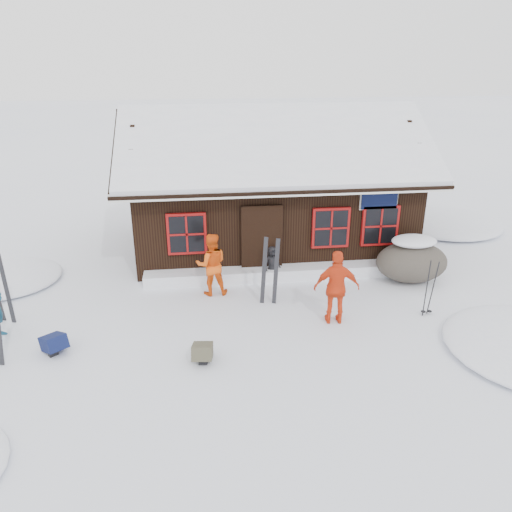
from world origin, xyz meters
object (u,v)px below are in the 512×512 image
at_px(boulder, 412,261).
at_px(backpack_blue, 54,346).
at_px(skier_orange_right, 337,288).
at_px(skier_crouched, 272,263).
at_px(skier_orange_left, 211,264).
at_px(backpack_olive, 203,354).
at_px(ski_poles, 430,289).

distance_m(boulder, backpack_blue, 9.13).
relative_size(skier_orange_right, backpack_blue, 3.17).
xyz_separation_m(skier_orange_right, skier_crouched, (-1.08, 2.48, -0.39)).
relative_size(skier_orange_left, backpack_olive, 3.07).
distance_m(skier_orange_right, backpack_blue, 6.18).
bearing_deg(skier_orange_left, skier_crouched, -159.90).
relative_size(skier_orange_left, boulder, 0.84).
bearing_deg(skier_orange_right, skier_crouched, -59.13).
bearing_deg(backpack_blue, skier_crouched, -6.30).
xyz_separation_m(skier_crouched, backpack_olive, (-1.99, -3.67, -0.34)).
xyz_separation_m(ski_poles, backpack_blue, (-8.38, -0.57, -0.52)).
bearing_deg(backpack_blue, backpack_olive, -49.83).
bearing_deg(skier_orange_left, backpack_blue, 33.17).
relative_size(skier_orange_left, ski_poles, 1.15).
bearing_deg(ski_poles, backpack_olive, -166.62).
xyz_separation_m(skier_orange_left, ski_poles, (5.00, -1.75, -0.15)).
height_order(skier_orange_left, skier_crouched, skier_orange_left).
height_order(ski_poles, backpack_olive, ski_poles).
xyz_separation_m(skier_crouched, backpack_blue, (-5.04, -2.97, -0.33)).
bearing_deg(ski_poles, skier_crouched, 144.25).
distance_m(skier_orange_left, boulder, 5.41).
distance_m(boulder, backpack_olive, 6.56).
bearing_deg(backpack_olive, skier_crouched, 67.65).
relative_size(skier_crouched, boulder, 0.50).
bearing_deg(boulder, skier_orange_right, -143.30).
bearing_deg(skier_crouched, backpack_blue, -173.33).
relative_size(skier_orange_right, skier_crouched, 1.82).
bearing_deg(skier_crouched, backpack_olive, -142.31).
bearing_deg(skier_orange_right, backpack_blue, 11.99).
height_order(skier_orange_right, skier_crouched, skier_orange_right).
relative_size(skier_orange_right, backpack_olive, 3.30).
height_order(skier_crouched, ski_poles, ski_poles).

